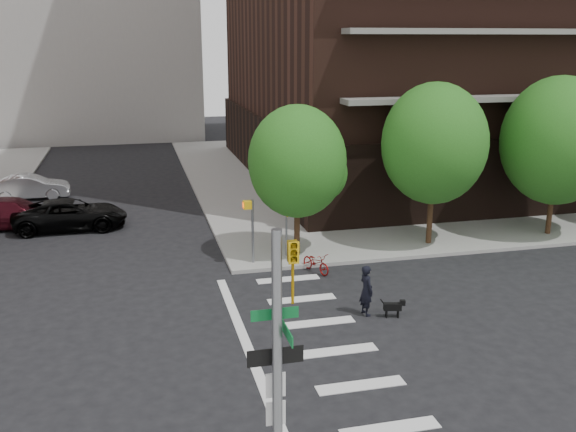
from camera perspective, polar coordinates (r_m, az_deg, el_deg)
name	(u,v)px	position (r m, az deg, el deg)	size (l,w,h in m)	color
ground	(236,363)	(18.58, -4.68, -12.91)	(120.00, 120.00, 0.00)	black
sidewalk_ne	(471,169)	(46.67, 15.96, 4.05)	(39.00, 33.00, 0.15)	gray
crosswalk	(311,354)	(19.00, 2.06, -12.17)	(3.85, 13.00, 0.01)	silver
tree_a	(297,162)	(25.95, 0.83, 4.86)	(4.00, 4.00, 5.90)	#301E11
tree_b	(434,144)	(27.98, 12.88, 6.28)	(4.50, 4.50, 6.65)	#301E11
tree_c	(558,141)	(31.13, 22.86, 6.18)	(5.00, 5.00, 6.80)	#301E11
pedestrian_signal	(260,220)	(25.53, -2.52, -0.38)	(2.18, 0.67, 2.60)	slate
parked_car_black	(71,215)	(32.34, -18.77, 0.12)	(5.23, 2.41, 1.45)	black
parked_car_maroon	(13,213)	(33.55, -23.24, 0.23)	(5.07, 2.06, 1.47)	#380B13
parked_car_silver	(30,187)	(39.34, -21.93, 2.41)	(4.25, 1.48, 1.40)	silver
scooter	(316,262)	(25.10, 2.51, -4.14)	(0.53, 1.53, 0.80)	maroon
dog_walker	(366,290)	(21.33, 6.97, -6.56)	(0.41, 0.63, 1.71)	black
dog	(394,307)	(21.43, 9.38, -7.94)	(0.72, 0.33, 0.60)	black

